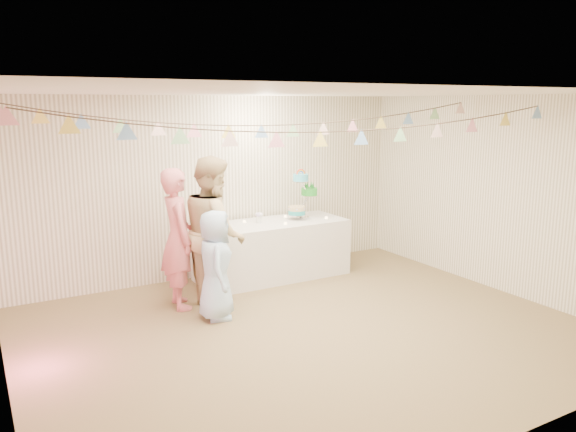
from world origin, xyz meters
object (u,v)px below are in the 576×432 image
table (272,250)px  person_adult_a (178,239)px  person_adult_b (214,232)px  cake_stand (303,200)px  person_child (216,265)px

table → person_adult_a: size_ratio=1.25×
table → person_adult_a: (-1.57, -0.49, 0.46)m
person_adult_a → person_adult_b: size_ratio=0.93×
cake_stand → person_child: size_ratio=0.53×
person_adult_a → person_child: person_adult_a is taller
cake_stand → person_child: 2.24m
table → person_adult_b: 1.44m
person_adult_a → table: bearing=-67.7°
person_adult_b → person_child: person_adult_b is taller
table → person_adult_b: person_adult_b is taller
person_adult_b → person_child: (-0.16, -0.42, -0.29)m
cake_stand → person_adult_a: size_ratio=0.39×
cake_stand → person_adult_b: person_adult_b is taller
person_adult_b → cake_stand: bearing=-55.1°
person_child → person_adult_a: bearing=40.3°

